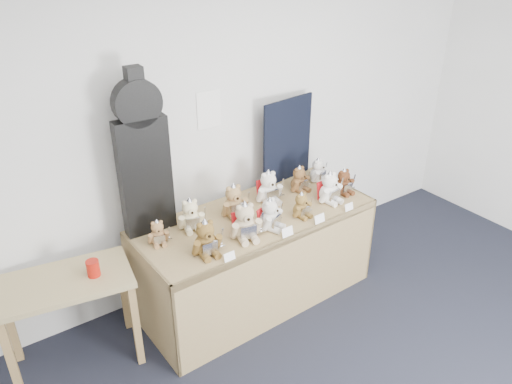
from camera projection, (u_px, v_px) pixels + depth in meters
room_shell at (209, 110)px, 3.89m from camera, size 6.00×6.00×6.00m
display_table at (262, 238)px, 3.96m from camera, size 1.95×0.86×0.80m
side_table at (66, 295)px, 3.38m from camera, size 0.95×0.63×0.73m
guitar_case at (143, 156)px, 3.47m from camera, size 0.38×0.12×1.22m
navy_board at (287, 140)px, 4.34m from camera, size 0.56×0.09×0.74m
red_cup at (93, 268)px, 3.34m from camera, size 0.09×0.09×0.12m
teddy_front_far_left at (206, 239)px, 3.41m from camera, size 0.24×0.20×0.29m
teddy_front_left at (245, 223)px, 3.59m from camera, size 0.26×0.24×0.32m
teddy_front_centre at (270, 215)px, 3.71m from camera, size 0.23×0.22×0.28m
teddy_front_right at (302, 206)px, 3.88m from camera, size 0.19×0.16×0.23m
teddy_front_far_right at (330, 189)px, 4.08m from camera, size 0.24×0.21×0.29m
teddy_front_end at (344, 183)px, 4.22m from camera, size 0.20×0.16×0.25m
teddy_back_left at (191, 216)px, 3.71m from camera, size 0.23×0.21×0.28m
teddy_back_centre_left at (234, 202)px, 3.88m from camera, size 0.24×0.20×0.30m
teddy_back_centre_right at (269, 188)px, 4.08m from camera, size 0.25×0.22×0.30m
teddy_back_right at (299, 180)px, 4.26m from camera, size 0.21×0.18×0.25m
teddy_back_end at (318, 171)px, 4.43m from camera, size 0.20×0.19×0.24m
teddy_back_far_left at (158, 233)px, 3.54m from camera, size 0.17×0.15×0.21m
entry_card_a at (230, 257)px, 3.38m from camera, size 0.09×0.02×0.06m
entry_card_b at (287, 232)px, 3.64m from camera, size 0.10×0.02×0.07m
entry_card_c at (320, 219)px, 3.81m from camera, size 0.10×0.02×0.07m
entry_card_d at (349, 207)px, 3.98m from camera, size 0.09×0.02×0.06m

